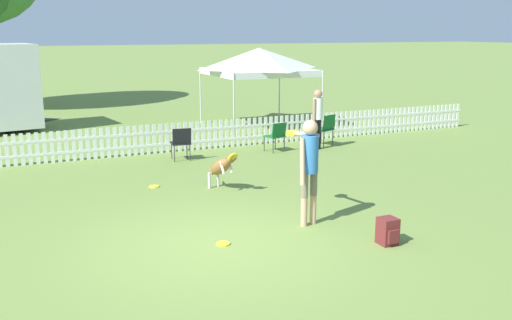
# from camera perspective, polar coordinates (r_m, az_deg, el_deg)

# --- Properties ---
(ground_plane) EXTENTS (240.00, 240.00, 0.00)m
(ground_plane) POSITION_cam_1_polar(r_m,az_deg,el_deg) (8.67, -4.08, -8.51)
(ground_plane) COLOR olive
(handler_person) EXTENTS (0.47, 1.09, 1.76)m
(handler_person) POSITION_cam_1_polar(r_m,az_deg,el_deg) (9.29, 5.27, 0.09)
(handler_person) COLOR tan
(handler_person) RESTS_ON ground_plane
(leaping_dog) EXTENTS (0.44, 1.09, 0.85)m
(leaping_dog) POSITION_cam_1_polar(r_m,az_deg,el_deg) (11.40, -3.47, -0.64)
(leaping_dog) COLOR olive
(leaping_dog) RESTS_ON ground_plane
(frisbee_near_handler) EXTENTS (0.21, 0.21, 0.02)m
(frisbee_near_handler) POSITION_cam_1_polar(r_m,az_deg,el_deg) (8.70, -3.31, -8.35)
(frisbee_near_handler) COLOR yellow
(frisbee_near_handler) RESTS_ON ground_plane
(frisbee_near_dog) EXTENTS (0.21, 0.21, 0.02)m
(frisbee_near_dog) POSITION_cam_1_polar(r_m,az_deg,el_deg) (11.94, -10.15, -2.62)
(frisbee_near_dog) COLOR yellow
(frisbee_near_dog) RESTS_ON ground_plane
(backpack_on_grass) EXTENTS (0.26, 0.30, 0.41)m
(backpack_on_grass) POSITION_cam_1_polar(r_m,az_deg,el_deg) (8.86, 13.05, -6.96)
(backpack_on_grass) COLOR maroon
(backpack_on_grass) RESTS_ON ground_plane
(picket_fence) EXTENTS (22.45, 0.04, 0.77)m
(picket_fence) POSITION_cam_1_polar(r_m,az_deg,el_deg) (14.90, -13.26, 1.80)
(picket_fence) COLOR white
(picket_fence) RESTS_ON ground_plane
(folding_chair_blue_left) EXTENTS (0.64, 0.65, 0.87)m
(folding_chair_blue_left) POSITION_cam_1_polar(r_m,az_deg,el_deg) (15.99, 6.95, 3.29)
(folding_chair_blue_left) COLOR #333338
(folding_chair_blue_left) RESTS_ON ground_plane
(folding_chair_center) EXTENTS (0.51, 0.52, 0.83)m
(folding_chair_center) POSITION_cam_1_polar(r_m,az_deg,el_deg) (14.14, -7.50, 1.90)
(folding_chair_center) COLOR #333338
(folding_chair_center) RESTS_ON ground_plane
(folding_chair_green_right) EXTENTS (0.54, 0.55, 0.79)m
(folding_chair_green_right) POSITION_cam_1_polar(r_m,az_deg,el_deg) (15.06, 2.04, 2.59)
(folding_chair_green_right) COLOR #333338
(folding_chair_green_right) RESTS_ON ground_plane
(canopy_tent_main) EXTENTS (3.09, 3.09, 2.60)m
(canopy_tent_main) POSITION_cam_1_polar(r_m,az_deg,el_deg) (18.90, 0.31, 9.82)
(canopy_tent_main) COLOR silver
(canopy_tent_main) RESTS_ON ground_plane
(spectator_standing) EXTENTS (0.38, 0.27, 1.62)m
(spectator_standing) POSITION_cam_1_polar(r_m,az_deg,el_deg) (15.38, 6.18, 4.65)
(spectator_standing) COLOR black
(spectator_standing) RESTS_ON ground_plane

